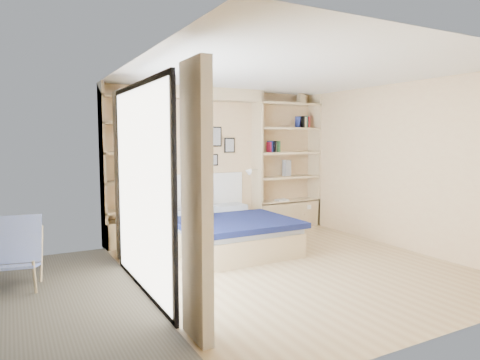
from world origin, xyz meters
TOP-DOWN VIEW (x-y plane):
  - ground at (0.00, 0.00)m, footprint 4.50×4.50m
  - room_shell at (-0.39, 1.52)m, footprint 4.50×4.50m
  - bed at (-0.37, 1.21)m, footprint 1.65×2.05m
  - photo_gallery at (-0.45, 2.22)m, footprint 1.48×0.02m
  - reading_lamps at (-0.30, 2.00)m, footprint 1.92×0.12m
  - shelf_decor at (1.09, 2.07)m, footprint 3.51×0.23m
  - deck_chair at (-3.17, 0.82)m, footprint 0.61×0.87m

SIDE VIEW (x-z plane):
  - ground at x=0.00m, z-range 0.00..0.00m
  - bed at x=-0.37m, z-range -0.27..0.80m
  - deck_chair at x=-3.17m, z-range -0.02..0.78m
  - room_shell at x=-0.39m, z-range -1.17..3.33m
  - reading_lamps at x=-0.30m, z-range 1.03..1.17m
  - photo_gallery at x=-0.45m, z-range 1.19..2.01m
  - shelf_decor at x=1.09m, z-range 0.68..2.71m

